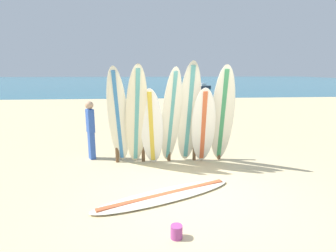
% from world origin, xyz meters
% --- Properties ---
extents(ground_plane, '(120.00, 120.00, 0.00)m').
position_xyz_m(ground_plane, '(0.00, 0.00, 0.00)').
color(ground_plane, '#D3BC8C').
extents(ocean_water, '(120.00, 80.00, 0.01)m').
position_xyz_m(ocean_water, '(0.00, 58.00, 0.00)').
color(ocean_water, teal).
rests_on(ocean_water, ground).
extents(surfboard_rack, '(2.82, 0.09, 1.13)m').
position_xyz_m(surfboard_rack, '(-0.31, 2.07, 0.68)').
color(surfboard_rack, brown).
rests_on(surfboard_rack, ground).
extents(surfboard_leaning_far_left, '(0.54, 0.97, 2.48)m').
position_xyz_m(surfboard_leaning_far_left, '(-1.58, 1.74, 1.24)').
color(surfboard_leaning_far_left, silver).
rests_on(surfboard_leaning_far_left, ground).
extents(surfboard_leaning_left, '(0.69, 0.96, 2.53)m').
position_xyz_m(surfboard_leaning_left, '(-1.13, 1.68, 1.26)').
color(surfboard_leaning_left, beige).
rests_on(surfboard_leaning_left, ground).
extents(surfboard_leaning_center_left, '(0.67, 0.62, 1.97)m').
position_xyz_m(surfboard_leaning_center_left, '(-0.77, 1.75, 0.98)').
color(surfboard_leaning_center_left, white).
rests_on(surfboard_leaning_center_left, ground).
extents(surfboard_leaning_center, '(0.62, 0.99, 2.46)m').
position_xyz_m(surfboard_leaning_center, '(-0.29, 1.70, 1.23)').
color(surfboard_leaning_center, silver).
rests_on(surfboard_leaning_center, ground).
extents(surfboard_leaning_center_right, '(0.62, 0.85, 2.60)m').
position_xyz_m(surfboard_leaning_center_right, '(0.16, 1.77, 1.30)').
color(surfboard_leaning_center_right, silver).
rests_on(surfboard_leaning_center_right, ground).
extents(surfboard_leaning_right, '(0.69, 0.91, 2.00)m').
position_xyz_m(surfboard_leaning_right, '(0.50, 1.64, 1.00)').
color(surfboard_leaning_right, white).
rests_on(surfboard_leaning_right, ground).
extents(surfboard_leaning_far_right, '(0.68, 0.97, 2.51)m').
position_xyz_m(surfboard_leaning_far_right, '(0.99, 1.69, 1.26)').
color(surfboard_leaning_far_right, white).
rests_on(surfboard_leaning_far_right, ground).
extents(surfboard_lying_on_sand, '(2.88, 1.65, 0.08)m').
position_xyz_m(surfboard_lying_on_sand, '(-0.56, 0.01, 0.04)').
color(surfboard_lying_on_sand, silver).
rests_on(surfboard_lying_on_sand, ground).
extents(beachgoer_standing, '(0.26, 0.30, 1.58)m').
position_xyz_m(beachgoer_standing, '(-2.38, 2.40, 0.87)').
color(beachgoer_standing, '#3359B2').
rests_on(beachgoer_standing, ground).
extents(small_boat_offshore, '(2.62, 2.43, 0.71)m').
position_xyz_m(small_boat_offshore, '(6.58, 29.97, 0.26)').
color(small_boat_offshore, '#333842').
rests_on(small_boat_offshore, ocean_water).
extents(sand_bucket, '(0.17, 0.17, 0.19)m').
position_xyz_m(sand_bucket, '(-0.50, -1.26, 0.10)').
color(sand_bucket, '#A53F8C').
rests_on(sand_bucket, ground).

